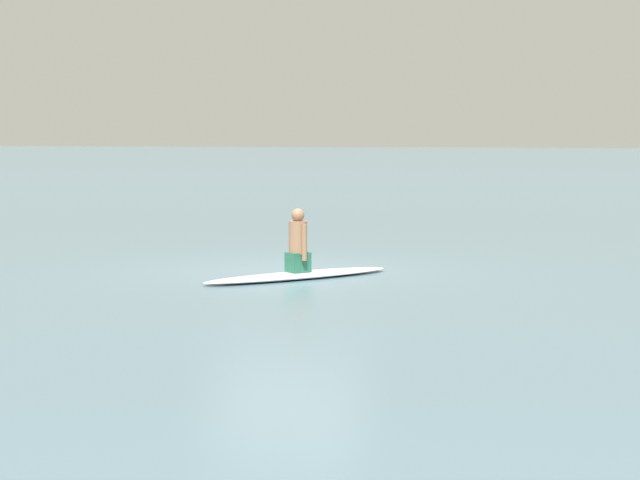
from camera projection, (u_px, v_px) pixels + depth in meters
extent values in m
plane|color=slate|center=(287.00, 271.00, 17.85)|extent=(400.00, 400.00, 0.00)
ellipsoid|color=white|center=(298.00, 275.00, 16.87)|extent=(2.39, 2.94, 0.10)
cube|color=#26664C|center=(298.00, 262.00, 16.86)|extent=(0.39, 0.40, 0.29)
cylinder|color=#9E7051|center=(298.00, 237.00, 16.82)|extent=(0.38, 0.38, 0.48)
sphere|color=#9E7051|center=(298.00, 215.00, 16.79)|extent=(0.19, 0.19, 0.19)
cylinder|color=#9E7051|center=(304.00, 242.00, 16.70)|extent=(0.11, 0.11, 0.53)
cylinder|color=#9E7051|center=(292.00, 241.00, 16.96)|extent=(0.11, 0.11, 0.53)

